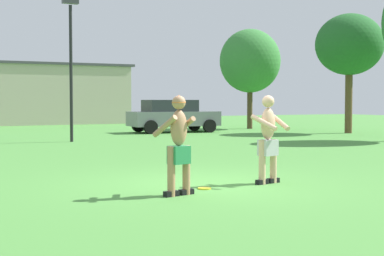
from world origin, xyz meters
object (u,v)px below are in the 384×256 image
(tree_near_building, at_px, (349,45))
(player_in_gray, at_px, (268,137))
(lamp_post, at_px, (71,53))
(tree_right_field, at_px, (250,61))
(frisbee, at_px, (204,188))
(car_gray_near_post, at_px, (173,115))
(player_with_cap, at_px, (179,141))

(tree_near_building, bearing_deg, player_in_gray, -137.55)
(lamp_post, bearing_deg, tree_right_field, 24.45)
(tree_right_field, distance_m, tree_near_building, 6.00)
(lamp_post, bearing_deg, tree_near_building, -2.11)
(frisbee, relative_size, car_gray_near_post, 0.05)
(car_gray_near_post, bearing_deg, tree_right_field, 13.12)
(tree_right_field, height_order, tree_near_building, tree_near_building)
(player_in_gray, relative_size, car_gray_near_post, 0.38)
(frisbee, bearing_deg, tree_right_field, 54.47)
(frisbee, xyz_separation_m, tree_right_field, (12.63, 17.69, 3.68))
(frisbee, bearing_deg, player_with_cap, -150.56)
(car_gray_near_post, height_order, tree_near_building, tree_near_building)
(player_in_gray, bearing_deg, tree_near_building, 42.45)
(player_with_cap, bearing_deg, lamp_post, 81.61)
(lamp_post, distance_m, tree_right_field, 12.58)
(frisbee, distance_m, tree_near_building, 19.26)
(player_with_cap, distance_m, tree_right_field, 22.66)
(tree_right_field, xyz_separation_m, tree_near_building, (1.84, -5.69, 0.48))
(player_in_gray, distance_m, frisbee, 1.63)
(player_in_gray, height_order, tree_near_building, tree_near_building)
(frisbee, relative_size, tree_right_field, 0.04)
(player_in_gray, relative_size, frisbee, 6.90)
(player_with_cap, relative_size, frisbee, 6.88)
(frisbee, bearing_deg, car_gray_near_post, 65.96)
(frisbee, bearing_deg, player_in_gray, 1.13)
(player_with_cap, relative_size, player_in_gray, 1.00)
(player_with_cap, distance_m, frisbee, 1.21)
(player_with_cap, height_order, lamp_post, lamp_post)
(player_with_cap, height_order, player_in_gray, player_in_gray)
(tree_near_building, bearing_deg, frisbee, -140.35)
(player_with_cap, distance_m, lamp_post, 13.25)
(frisbee, relative_size, tree_near_building, 0.04)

